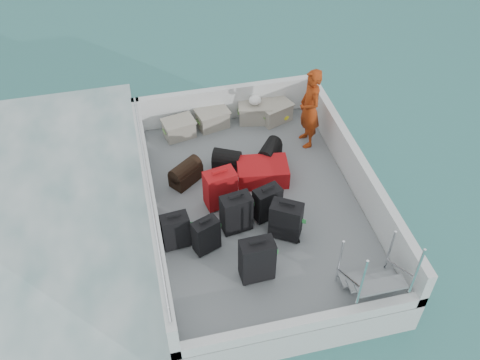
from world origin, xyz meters
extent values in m
plane|color=#1C6562|center=(0.00, 0.00, 0.00)|extent=(160.00, 160.00, 0.00)
cube|color=silver|center=(0.00, 0.00, 0.30)|extent=(3.60, 5.00, 0.60)
cube|color=slate|center=(0.00, 0.00, 0.61)|extent=(3.30, 4.70, 0.02)
cube|color=silver|center=(-1.73, 0.00, 0.97)|extent=(0.14, 5.00, 0.70)
cube|color=silver|center=(1.73, 0.00, 0.97)|extent=(0.14, 5.00, 0.70)
cube|color=silver|center=(0.00, 2.43, 0.97)|extent=(3.60, 0.14, 0.70)
cube|color=silver|center=(0.00, -2.43, 0.72)|extent=(3.60, 0.14, 0.20)
cylinder|color=silver|center=(-1.73, 0.00, 1.37)|extent=(0.04, 4.80, 0.04)
cube|color=black|center=(-1.00, -0.78, 0.93)|extent=(0.45, 0.35, 0.61)
cube|color=black|center=(-1.44, -0.59, 0.93)|extent=(0.44, 0.28, 0.63)
cube|color=black|center=(-0.39, -1.45, 0.99)|extent=(0.50, 0.30, 0.74)
cube|color=black|center=(-0.47, -0.47, 0.97)|extent=(0.51, 0.35, 0.69)
cube|color=#A20C17|center=(-0.60, 0.11, 0.97)|extent=(0.55, 0.39, 0.70)
cube|color=black|center=(0.25, -0.78, 0.95)|extent=(0.56, 0.50, 0.67)
cube|color=black|center=(0.07, -0.34, 0.92)|extent=(0.49, 0.37, 0.61)
cube|color=#A20C17|center=(0.23, 0.53, 0.79)|extent=(0.95, 0.69, 0.34)
cube|color=#A09A8B|center=(-1.00, 2.05, 0.79)|extent=(0.62, 0.48, 0.33)
cube|color=#A09A8B|center=(-0.32, 2.20, 0.79)|extent=(0.65, 0.51, 0.34)
cube|color=#A09A8B|center=(0.52, 2.20, 0.80)|extent=(0.67, 0.53, 0.36)
cube|color=#A09A8B|center=(0.92, 2.12, 0.80)|extent=(0.69, 0.58, 0.35)
ellipsoid|color=yellow|center=(1.07, 2.08, 0.73)|extent=(0.28, 0.26, 0.22)
ellipsoid|color=white|center=(0.52, 2.20, 1.07)|extent=(0.24, 0.24, 0.18)
imported|color=#CE4413|center=(1.30, 1.31, 1.40)|extent=(0.38, 0.58, 1.56)
camera|label=1|loc=(-1.71, -5.97, 7.12)|focal=40.00mm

